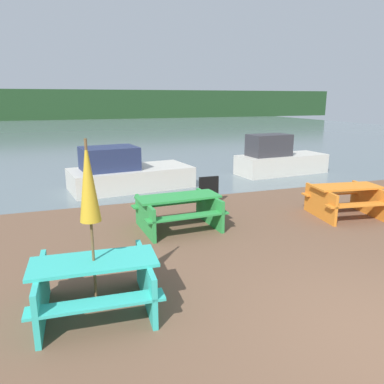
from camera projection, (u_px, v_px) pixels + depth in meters
water at (100, 130)px, 33.76m from camera, size 60.00×50.00×0.00m
far_treeline at (83, 104)px, 51.55m from camera, size 80.00×1.60×4.00m
picnic_table_teal at (95, 281)px, 4.98m from camera, size 1.71×1.47×0.73m
picnic_table_orange at (345, 198)px, 9.07m from camera, size 1.78×1.59×0.76m
picnic_table_green at (178, 209)px, 8.20m from camera, size 1.85×1.47×0.74m
umbrella_gold at (88, 183)px, 4.66m from camera, size 0.27×0.27×2.33m
boat at (126, 173)px, 11.85m from camera, size 3.96×2.24×1.36m
boat_second at (278, 159)px, 14.19m from camera, size 3.58×1.61×1.51m
signboard at (209, 190)px, 10.16m from camera, size 0.55×0.08×0.75m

